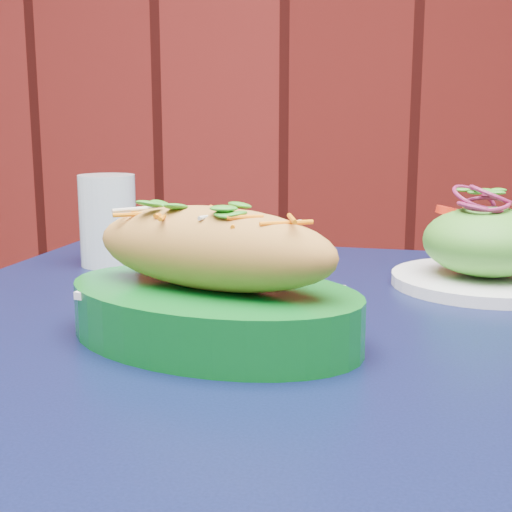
{
  "coord_description": "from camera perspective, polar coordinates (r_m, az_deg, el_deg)",
  "views": [
    {
      "loc": [
        0.13,
        0.75,
        0.93
      ],
      "look_at": [
        0.07,
        1.35,
        0.81
      ],
      "focal_mm": 50.0,
      "sensor_mm": 36.0,
      "label": 1
    }
  ],
  "objects": [
    {
      "name": "cafe_table",
      "position": [
        0.63,
        4.51,
        -13.79
      ],
      "size": [
        0.9,
        0.9,
        0.75
      ],
      "rotation": [
        0.0,
        0.0,
        -0.14
      ],
      "color": "black",
      "rests_on": "ground"
    },
    {
      "name": "banh_mi_basket",
      "position": [
        0.57,
        -3.51,
        -2.38
      ],
      "size": [
        0.3,
        0.25,
        0.12
      ],
      "rotation": [
        0.0,
        0.0,
        -0.41
      ],
      "color": "#095F1C",
      "rests_on": "cafe_table"
    },
    {
      "name": "salad_plate",
      "position": [
        0.79,
        17.95,
        0.49
      ],
      "size": [
        0.19,
        0.19,
        0.1
      ],
      "rotation": [
        0.0,
        0.0,
        -0.32
      ],
      "color": "white",
      "rests_on": "cafe_table"
    },
    {
      "name": "water_glass",
      "position": [
        0.87,
        -11.76,
        2.81
      ],
      "size": [
        0.07,
        0.07,
        0.11
      ],
      "primitive_type": "cylinder",
      "color": "silver",
      "rests_on": "cafe_table"
    }
  ]
}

